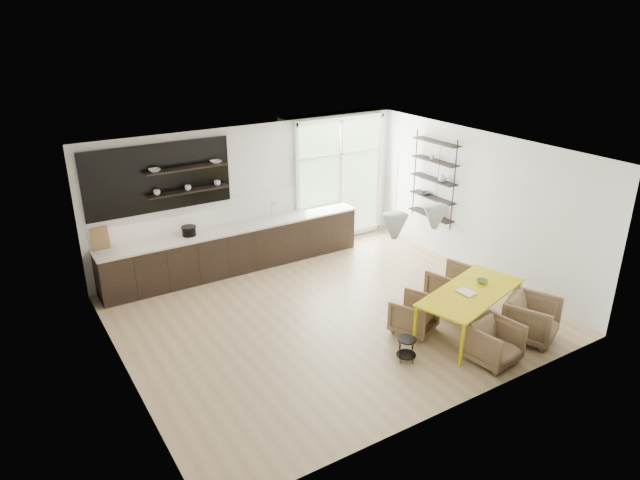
{
  "coord_description": "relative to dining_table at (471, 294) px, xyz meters",
  "views": [
    {
      "loc": [
        -4.83,
        -7.44,
        5.02
      ],
      "look_at": [
        0.16,
        0.6,
        1.2
      ],
      "focal_mm": 32.0,
      "sensor_mm": 36.0,
      "label": 1
    }
  ],
  "objects": [
    {
      "name": "right_shelving",
      "position": [
        1.7,
        2.84,
        0.96
      ],
      "size": [
        0.26,
        1.22,
        1.9
      ],
      "color": "black",
      "rests_on": "ground"
    },
    {
      "name": "wire_stool",
      "position": [
        -1.44,
        -0.13,
        -0.45
      ],
      "size": [
        0.31,
        0.31,
        0.39
      ],
      "rotation": [
        0.0,
        0.0,
        0.05
      ],
      "color": "black",
      "rests_on": "ground"
    },
    {
      "name": "armchair_front_right",
      "position": [
        0.71,
        -0.7,
        -0.33
      ],
      "size": [
        1.03,
        1.04,
        0.72
      ],
      "primitive_type": "imported",
      "rotation": [
        0.0,
        0.0,
        0.43
      ],
      "color": "brown",
      "rests_on": "ground"
    },
    {
      "name": "table_book",
      "position": [
        -0.21,
        -0.0,
        0.06
      ],
      "size": [
        0.23,
        0.3,
        0.03
      ],
      "primitive_type": "imported",
      "rotation": [
        0.0,
        0.0,
        0.04
      ],
      "color": "white",
      "rests_on": "dining_table"
    },
    {
      "name": "armchair_back_left",
      "position": [
        -0.77,
        0.49,
        -0.39
      ],
      "size": [
        0.89,
        0.9,
        0.62
      ],
      "primitive_type": "imported",
      "rotation": [
        0.0,
        0.0,
        3.58
      ],
      "color": "brown",
      "rests_on": "ground"
    },
    {
      "name": "table_bowl",
      "position": [
        0.4,
        0.14,
        0.08
      ],
      "size": [
        0.2,
        0.2,
        0.06
      ],
      "primitive_type": "imported",
      "rotation": [
        0.0,
        0.0,
        0.07
      ],
      "color": "#478047",
      "rests_on": "dining_table"
    },
    {
      "name": "armchair_back_right",
      "position": [
        0.43,
        0.8,
        -0.33
      ],
      "size": [
        0.97,
        0.98,
        0.73
      ],
      "primitive_type": "imported",
      "rotation": [
        0.0,
        0.0,
        3.4
      ],
      "color": "brown",
      "rests_on": "ground"
    },
    {
      "name": "room",
      "position": [
        -1.08,
        2.76,
        0.77
      ],
      "size": [
        7.02,
        6.01,
        2.91
      ],
      "color": "tan",
      "rests_on": "ground"
    },
    {
      "name": "armchair_front_left",
      "position": [
        -0.32,
        -0.83,
        -0.37
      ],
      "size": [
        0.79,
        0.8,
        0.65
      ],
      "primitive_type": "imported",
      "rotation": [
        0.0,
        0.0,
        0.13
      ],
      "color": "brown",
      "rests_on": "ground"
    },
    {
      "name": "kitchen_run",
      "position": [
        -2.35,
        4.36,
        -0.1
      ],
      "size": [
        5.54,
        0.69,
        2.75
      ],
      "color": "black",
      "rests_on": "ground"
    },
    {
      "name": "dining_table",
      "position": [
        0.0,
        0.0,
        0.0
      ],
      "size": [
        2.22,
        1.45,
        0.75
      ],
      "rotation": [
        0.0,
        0.0,
        0.28
      ],
      "color": "#C8B107",
      "rests_on": "ground"
    }
  ]
}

